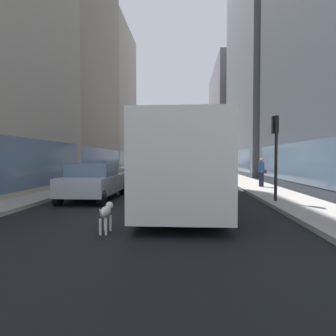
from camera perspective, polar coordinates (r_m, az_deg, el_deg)
ground_plane at (r=43.86m, az=1.92°, el=-0.47°), size 120.00×120.00×0.00m
sidewalk_left at (r=44.40m, az=-5.45°, el=-0.35°), size 2.40×110.00×0.15m
sidewalk_right at (r=44.06m, az=9.35°, el=-0.38°), size 2.40×110.00×0.15m
building_left_far at (r=46.74m, az=-13.22°, el=13.37°), size 8.44×15.51×22.31m
building_right_mid at (r=39.62m, az=20.13°, el=19.40°), size 8.80×18.01×27.63m
building_right_far at (r=60.42m, az=13.89°, el=9.56°), size 10.28×22.93×19.82m
transit_bus at (r=12.18m, az=3.05°, el=1.59°), size 2.78×11.53×3.05m
car_white_van at (r=29.86m, az=3.41°, el=-0.02°), size 1.94×4.51×1.62m
car_silver_sedan at (r=13.29m, az=-14.47°, el=-2.55°), size 1.95×4.46×1.62m
car_black_suv at (r=56.51m, az=3.53°, el=0.91°), size 1.91×4.73×1.62m
car_blue_hatchback at (r=47.05m, az=3.50°, el=0.70°), size 1.95×4.72×1.62m
car_yellow_taxi at (r=52.56m, az=-0.85°, el=0.83°), size 1.91×4.32×1.62m
box_truck at (r=36.55m, az=5.97°, el=1.65°), size 2.30×7.50×3.05m
dalmatian_dog at (r=7.41m, az=-12.19°, el=-8.53°), size 0.22×0.96×0.72m
pedestrian_with_handbag at (r=18.13m, az=18.10°, el=-0.80°), size 0.45×0.34×1.69m
traffic_light_near at (r=12.30m, az=20.59°, el=4.54°), size 0.24×0.41×3.40m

